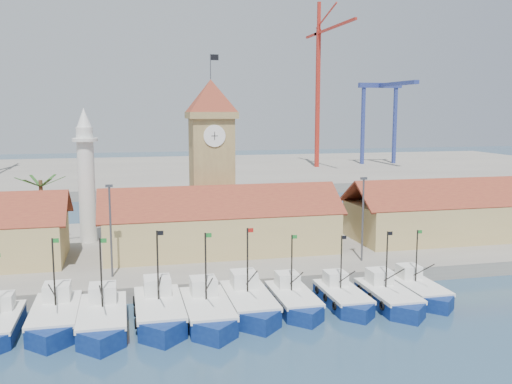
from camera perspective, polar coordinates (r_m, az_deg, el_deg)
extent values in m
plane|color=navy|center=(47.95, 0.59, -13.25)|extent=(400.00, 400.00, 0.00)
cube|color=gray|center=(70.20, -4.12, -5.65)|extent=(140.00, 32.00, 1.50)
cube|color=gray|center=(154.58, -9.21, 1.97)|extent=(240.00, 80.00, 2.00)
cube|color=silver|center=(51.74, -24.14, -9.98)|extent=(1.93, 2.02, 1.29)
cube|color=navy|center=(50.37, -19.41, -12.02)|extent=(3.63, 8.22, 1.87)
cube|color=navy|center=(46.55, -19.95, -13.75)|extent=(3.63, 3.63, 1.87)
cube|color=silver|center=(50.06, -19.46, -11.02)|extent=(3.71, 8.45, 0.36)
cube|color=silver|center=(51.75, -19.26, -9.41)|extent=(2.18, 2.28, 1.45)
cylinder|color=black|center=(49.70, -19.56, -7.65)|extent=(0.15, 0.15, 5.82)
cube|color=#197226|center=(49.02, -19.41, -4.60)|extent=(0.52, 0.02, 0.36)
cube|color=navy|center=(48.80, -15.07, -12.48)|extent=(3.69, 8.34, 1.90)
cube|color=navy|center=(44.92, -15.23, -14.35)|extent=(3.69, 3.69, 1.90)
cube|color=silver|center=(48.48, -15.11, -11.44)|extent=(3.76, 8.57, 0.37)
cube|color=silver|center=(50.19, -15.08, -9.74)|extent=(2.21, 2.32, 1.47)
cylinder|color=black|center=(48.09, -15.23, -7.91)|extent=(0.15, 0.15, 5.90)
cube|color=#197226|center=(47.41, -15.03, -4.72)|extent=(0.53, 0.02, 0.37)
cube|color=navy|center=(49.47, -9.64, -12.00)|extent=(3.81, 8.62, 1.96)
cube|color=navy|center=(45.45, -9.28, -13.86)|extent=(3.81, 3.81, 1.96)
cube|color=silver|center=(49.14, -9.67, -10.93)|extent=(3.89, 8.86, 0.38)
cube|color=silver|center=(50.92, -9.85, -9.22)|extent=(2.29, 2.40, 1.52)
cylinder|color=black|center=(48.76, -9.80, -7.33)|extent=(0.15, 0.15, 6.10)
cube|color=black|center=(48.10, -9.56, -4.07)|extent=(0.54, 0.02, 0.38)
cube|color=navy|center=(49.10, -4.90, -12.09)|extent=(3.70, 8.38, 1.90)
cube|color=navy|center=(45.23, -4.10, -13.90)|extent=(3.70, 3.70, 1.90)
cube|color=silver|center=(48.77, -4.92, -11.04)|extent=(3.78, 8.61, 0.37)
cube|color=silver|center=(50.48, -5.28, -9.36)|extent=(2.22, 2.33, 1.48)
cylinder|color=black|center=(48.38, -5.05, -7.53)|extent=(0.15, 0.15, 5.92)
cube|color=#197226|center=(47.75, -4.78, -4.33)|extent=(0.53, 0.02, 0.37)
cube|color=navy|center=(50.89, -0.72, -11.32)|extent=(3.69, 8.35, 1.90)
cube|color=navy|center=(47.08, 0.42, -12.97)|extent=(3.69, 3.69, 1.90)
cube|color=silver|center=(50.58, -0.72, -10.31)|extent=(3.76, 8.58, 0.37)
cube|color=silver|center=(52.27, -1.22, -8.72)|extent=(2.21, 2.32, 1.48)
cylinder|color=black|center=(50.22, -0.86, -6.93)|extent=(0.15, 0.15, 5.90)
cube|color=#A5140F|center=(49.63, -0.56, -3.85)|extent=(0.53, 0.02, 0.37)
cube|color=navy|center=(51.92, 3.71, -11.00)|extent=(3.29, 7.44, 1.69)
cube|color=navy|center=(48.59, 5.02, -12.39)|extent=(3.29, 3.29, 1.69)
cube|color=silver|center=(51.65, 3.72, -10.12)|extent=(3.35, 7.65, 0.33)
cube|color=silver|center=(53.12, 3.14, -8.74)|extent=(1.97, 2.07, 1.32)
cylinder|color=black|center=(51.31, 3.59, -7.17)|extent=(0.13, 0.13, 5.26)
cube|color=#197226|center=(50.79, 3.87, -4.49)|extent=(0.47, 0.02, 0.33)
cube|color=navy|center=(53.13, 8.62, -10.64)|extent=(3.17, 7.17, 1.63)
cube|color=navy|center=(50.02, 10.18, -11.90)|extent=(3.17, 3.17, 1.63)
cube|color=silver|center=(52.88, 8.64, -9.81)|extent=(3.23, 7.37, 0.32)
cube|color=silver|center=(54.25, 7.95, -8.52)|extent=(1.90, 1.99, 1.27)
cylinder|color=black|center=(52.56, 8.52, -7.03)|extent=(0.13, 0.13, 5.07)
cube|color=black|center=(52.07, 8.80, -4.51)|extent=(0.45, 0.02, 0.32)
cube|color=navy|center=(53.92, 13.05, -10.45)|extent=(3.35, 7.59, 1.72)
cube|color=navy|center=(50.75, 14.98, -11.72)|extent=(3.35, 3.35, 1.72)
cube|color=silver|center=(53.66, 13.08, -9.58)|extent=(3.42, 7.80, 0.34)
cube|color=silver|center=(55.06, 12.22, -8.26)|extent=(2.01, 2.11, 1.34)
cylinder|color=black|center=(53.32, 12.94, -6.68)|extent=(0.13, 0.13, 5.37)
cube|color=black|center=(52.85, 13.26, -4.05)|extent=(0.48, 0.02, 0.34)
cube|color=navy|center=(56.62, 15.85, -9.67)|extent=(3.20, 7.25, 1.65)
cube|color=navy|center=(53.66, 17.76, -10.76)|extent=(3.20, 3.20, 1.65)
cube|color=silver|center=(56.38, 15.89, -8.87)|extent=(3.27, 7.45, 0.32)
cube|color=silver|center=(57.69, 15.04, -7.69)|extent=(1.92, 2.01, 1.28)
cylinder|color=black|center=(56.08, 15.76, -6.24)|extent=(0.13, 0.13, 5.13)
cube|color=#197226|center=(55.65, 16.06, -3.85)|extent=(0.46, 0.02, 0.32)
cube|color=tan|center=(65.68, -3.59, -3.92)|extent=(26.00, 10.00, 4.50)
cube|color=brown|center=(62.57, -3.24, -1.03)|extent=(27.04, 5.13, 3.21)
cube|color=brown|center=(67.44, -3.98, -0.37)|extent=(27.04, 5.13, 3.21)
cube|color=tan|center=(77.61, 20.41, -2.54)|extent=(30.00, 10.00, 4.50)
cube|color=brown|center=(74.99, 21.61, -0.06)|extent=(31.20, 5.13, 3.21)
cube|color=brown|center=(79.10, 19.55, 0.45)|extent=(31.20, 5.13, 3.21)
cube|color=tan|center=(70.66, -4.45, 1.25)|extent=(5.00, 5.00, 15.00)
cube|color=tan|center=(70.14, -4.52, 7.67)|extent=(5.80, 5.80, 0.80)
pyramid|color=brown|center=(70.16, -4.54, 9.54)|extent=(5.80, 5.80, 4.00)
cylinder|color=white|center=(67.69, -4.17, 5.62)|extent=(2.60, 0.15, 2.60)
cube|color=black|center=(67.61, -4.16, 5.61)|extent=(0.08, 0.02, 1.00)
cube|color=black|center=(67.61, -4.16, 5.61)|extent=(0.80, 0.02, 0.08)
cylinder|color=#3F3F44|center=(70.33, -4.58, 12.40)|extent=(0.10, 0.10, 3.00)
cube|color=black|center=(70.50, -4.18, 13.29)|extent=(1.00, 0.03, 0.70)
cylinder|color=silver|center=(72.02, -16.57, 0.66)|extent=(2.00, 2.00, 14.00)
cylinder|color=silver|center=(71.54, -16.75, 5.03)|extent=(3.00, 3.00, 0.40)
cone|color=silver|center=(71.46, -16.84, 7.11)|extent=(1.80, 1.80, 2.40)
cylinder|color=brown|center=(70.97, -20.60, -2.08)|extent=(0.44, 0.44, 8.00)
cube|color=#234E1A|center=(70.26, -19.62, 1.00)|extent=(2.80, 0.35, 1.18)
cube|color=#234E1A|center=(71.53, -20.07, 1.10)|extent=(1.71, 2.60, 1.18)
cube|color=#234E1A|center=(71.72, -21.18, 1.06)|extent=(1.71, 2.60, 1.18)
cube|color=#234E1A|center=(70.63, -21.88, 0.92)|extent=(2.80, 0.35, 1.18)
cube|color=#234E1A|center=(69.33, -21.45, 0.82)|extent=(1.71, 2.60, 1.18)
cube|color=#234E1A|center=(69.14, -20.30, 0.86)|extent=(1.71, 2.60, 1.18)
cylinder|color=#3F3F44|center=(56.53, -14.32, -3.83)|extent=(0.20, 0.20, 9.00)
cube|color=#3F3F44|center=(55.80, -14.48, 0.60)|extent=(0.70, 0.25, 0.25)
cylinder|color=#3F3F44|center=(61.67, 10.62, -2.71)|extent=(0.20, 0.20, 9.00)
cube|color=#3F3F44|center=(61.00, 10.73, 1.35)|extent=(0.70, 0.25, 0.25)
cube|color=#B5271B|center=(157.24, 6.18, 9.22)|extent=(1.00, 1.00, 36.86)
cube|color=#B5271B|center=(148.18, 7.77, 16.02)|extent=(0.60, 27.74, 0.60)
cube|color=#B5271B|center=(163.20, 5.68, 15.33)|extent=(0.60, 10.00, 0.60)
cube|color=#B5271B|center=(159.16, 6.31, 17.14)|extent=(0.80, 0.80, 7.00)
cube|color=navy|center=(167.66, 10.64, 6.52)|extent=(0.90, 0.90, 22.00)
cube|color=navy|center=(171.94, 13.71, 6.47)|extent=(0.90, 0.90, 22.00)
cube|color=navy|center=(169.82, 12.31, 10.38)|extent=(13.00, 1.40, 1.40)
cube|color=navy|center=(160.85, 13.86, 10.46)|extent=(1.40, 22.00, 1.00)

